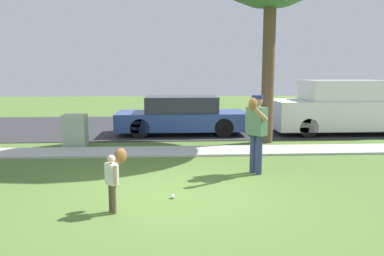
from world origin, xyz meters
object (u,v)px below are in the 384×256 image
Objects in this scene: person_adult at (256,125)px; person_child at (115,172)px; utility_cabinet at (75,131)px; parked_wagon_blue at (181,116)px; parked_van_white at (343,108)px; baseball at (173,196)px.

person_adult is 1.74× the size of person_child.
parked_wagon_blue is (3.20, 2.04, 0.18)m from utility_cabinet.
parked_van_white is (8.94, 1.89, 0.43)m from utility_cabinet.
parked_wagon_blue is 5.75m from parked_van_white.
utility_cabinet is at bearing -73.93° from person_adult.
person_adult reaches higher than utility_cabinet.
baseball is (-1.80, -1.52, -1.03)m from person_adult.
baseball is 6.93m from parked_wagon_blue.
person_child is at bearing 80.27° from parked_wagon_blue.
parked_wagon_blue is at bearing -1.49° from parked_van_white.
parked_wagon_blue is at bearing 86.98° from baseball.
parked_van_white is (6.11, 6.74, 0.87)m from baseball.
person_child is at bearing -149.12° from baseball.
person_child reaches higher than utility_cabinet.
baseball is 0.02× the size of parked_wagon_blue.
utility_cabinet is at bearing 32.59° from parked_wagon_blue.
person_adult reaches higher than baseball.
utility_cabinet is (-4.64, 3.33, -0.59)m from person_adult.
person_child is 0.20× the size of parked_van_white.
person_child is 1.03× the size of utility_cabinet.
utility_cabinet is (-2.84, 4.85, 0.44)m from baseball.
person_child is (-2.71, -2.06, -0.42)m from person_adult.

